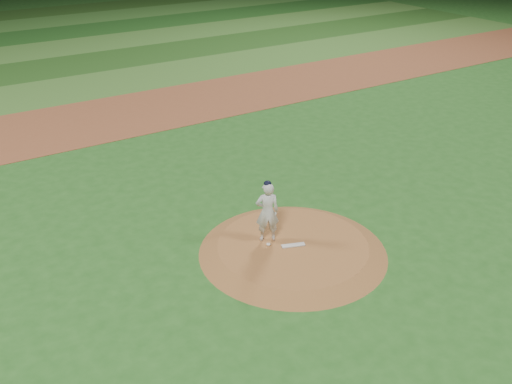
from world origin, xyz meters
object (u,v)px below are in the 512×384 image
pitching_rubber (293,245)px  rosin_bag (268,244)px  pitcher_on_mound (267,212)px  pitchers_mound (293,248)px

pitching_rubber → rosin_bag: 0.72m
pitcher_on_mound → rosin_bag: bearing=-116.0°
pitching_rubber → pitcher_on_mound: pitcher_on_mound is taller
pitchers_mound → pitcher_on_mound: size_ratio=2.85×
pitching_rubber → pitcher_on_mound: (-0.46, 0.69, 0.93)m
pitching_rubber → pitcher_on_mound: bearing=143.4°
pitchers_mound → pitching_rubber: 0.16m
pitchers_mound → pitcher_on_mound: 1.34m
pitching_rubber → rosin_bag: (-0.59, 0.41, 0.02)m
pitchers_mound → pitching_rubber: (-0.03, -0.06, 0.14)m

